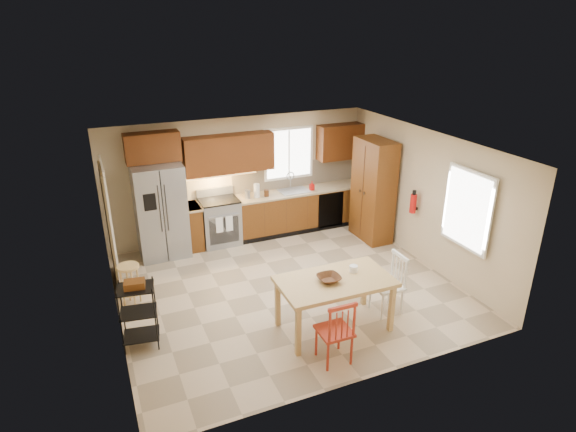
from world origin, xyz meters
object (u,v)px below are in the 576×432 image
(fire_extinguisher, at_px, (413,204))
(bar_stool, at_px, (131,285))
(table_jar, at_px, (353,270))
(range_stove, at_px, (220,222))
(dining_table, at_px, (334,304))
(utility_cart, at_px, (139,315))
(chair_red, at_px, (334,330))
(chair_white, at_px, (387,285))
(refrigerator, at_px, (161,211))
(pantry, at_px, (373,190))
(soap_bottle, at_px, (312,186))
(table_bowl, at_px, (329,281))

(fire_extinguisher, xyz_separation_m, bar_stool, (-5.13, 0.36, -0.75))
(fire_extinguisher, bearing_deg, table_jar, -146.34)
(table_jar, bearing_deg, range_stove, 107.83)
(dining_table, distance_m, utility_cart, 2.78)
(chair_red, bearing_deg, utility_cart, 150.85)
(chair_white, bearing_deg, chair_red, 119.19)
(refrigerator, distance_m, chair_red, 4.41)
(refrigerator, xyz_separation_m, fire_extinguisher, (4.33, -1.98, 0.19))
(fire_extinguisher, bearing_deg, pantry, 100.78)
(utility_cart, bearing_deg, soap_bottle, 43.79)
(soap_bottle, bearing_deg, bar_stool, -158.27)
(dining_table, height_order, chair_red, chair_red)
(table_bowl, xyz_separation_m, bar_stool, (-2.59, 1.85, -0.46))
(bar_stool, bearing_deg, range_stove, 56.38)
(dining_table, xyz_separation_m, bar_stool, (-2.69, 1.85, -0.05))
(utility_cart, bearing_deg, bar_stool, 99.30)
(chair_red, bearing_deg, range_stove, 96.23)
(refrigerator, xyz_separation_m, range_stove, (1.15, 0.06, -0.45))
(fire_extinguisher, height_order, table_jar, fire_extinguisher)
(chair_white, height_order, table_bowl, chair_white)
(range_stove, relative_size, table_jar, 6.19)
(refrigerator, bearing_deg, table_jar, -56.19)
(dining_table, xyz_separation_m, table_bowl, (-0.10, 0.00, 0.41))
(range_stove, xyz_separation_m, soap_bottle, (2.03, -0.08, 0.54))
(refrigerator, relative_size, dining_table, 1.10)
(soap_bottle, height_order, utility_cart, soap_bottle)
(range_stove, bearing_deg, chair_red, -84.67)
(table_bowl, bearing_deg, dining_table, 0.00)
(range_stove, height_order, table_bowl, range_stove)
(chair_white, bearing_deg, table_jar, 85.75)
(range_stove, distance_m, bar_stool, 2.57)
(pantry, height_order, dining_table, pantry)
(chair_red, xyz_separation_m, chair_white, (1.30, 0.70, 0.00))
(pantry, height_order, table_bowl, pantry)
(refrigerator, height_order, chair_red, refrigerator)
(refrigerator, xyz_separation_m, chair_white, (2.84, -3.41, -0.43))
(refrigerator, bearing_deg, dining_table, -61.38)
(range_stove, xyz_separation_m, pantry, (2.98, -0.99, 0.59))
(soap_bottle, relative_size, dining_table, 0.12)
(soap_bottle, xyz_separation_m, fire_extinguisher, (1.15, -1.95, 0.10))
(soap_bottle, bearing_deg, fire_extinguisher, -59.47)
(dining_table, relative_size, table_bowl, 4.94)
(bar_stool, bearing_deg, pantry, 23.70)
(refrigerator, relative_size, table_bowl, 5.45)
(bar_stool, bearing_deg, soap_bottle, 37.51)
(refrigerator, relative_size, fire_extinguisher, 5.06)
(chair_red, height_order, bar_stool, chair_red)
(bar_stool, height_order, utility_cart, utility_cart)
(dining_table, distance_m, table_jar, 0.58)
(range_stove, xyz_separation_m, table_jar, (1.10, -3.42, 0.38))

